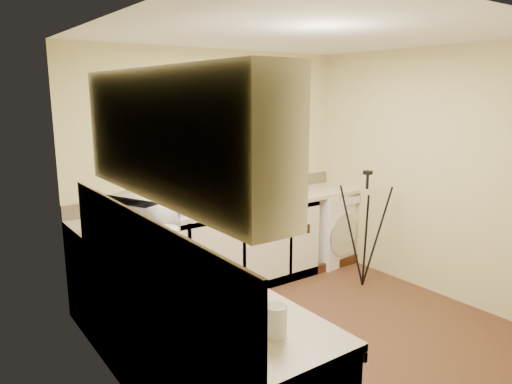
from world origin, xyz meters
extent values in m
plane|color=brown|center=(0.00, 0.00, 0.00)|extent=(3.20, 3.20, 0.00)
plane|color=white|center=(0.00, 0.00, 2.45)|extent=(3.20, 3.20, 0.00)
plane|color=beige|center=(0.00, 1.50, 1.23)|extent=(3.20, 0.00, 3.20)
plane|color=beige|center=(0.00, -1.50, 1.23)|extent=(3.20, 0.00, 3.20)
plane|color=beige|center=(-1.60, 0.00, 1.23)|extent=(0.00, 3.00, 3.00)
plane|color=beige|center=(1.60, 0.00, 1.23)|extent=(0.00, 3.00, 3.00)
cube|color=silver|center=(-0.33, 1.20, 0.43)|extent=(2.55, 0.60, 0.86)
cube|color=silver|center=(-1.30, -0.30, 0.43)|extent=(0.54, 2.40, 0.86)
cube|color=beige|center=(0.00, 1.20, 0.88)|extent=(3.20, 0.60, 0.04)
cube|color=beige|center=(-1.30, -0.30, 0.88)|extent=(0.60, 2.40, 0.04)
cube|color=silver|center=(-1.44, -0.45, 1.80)|extent=(0.28, 1.90, 0.70)
cube|color=beige|center=(-1.59, -0.30, 1.12)|extent=(0.02, 2.40, 0.45)
cube|color=beige|center=(0.00, 1.49, 0.97)|extent=(3.20, 0.02, 0.14)
cube|color=black|center=(0.20, 1.49, 1.55)|extent=(1.50, 0.02, 1.00)
cube|color=tan|center=(0.20, 1.46, 1.92)|extent=(1.50, 0.02, 0.25)
cube|color=white|center=(0.20, 1.43, 1.04)|extent=(1.60, 0.14, 0.03)
cube|color=tan|center=(0.20, 1.20, 0.91)|extent=(0.82, 0.46, 0.03)
cylinder|color=silver|center=(0.20, 1.38, 1.02)|extent=(0.03, 0.03, 0.24)
cube|color=white|center=(1.34, 1.20, 0.43)|extent=(0.69, 0.67, 0.86)
cube|color=#A4A5AC|center=(-0.71, 1.17, 0.91)|extent=(0.41, 0.34, 0.02)
cube|color=#57B6ED|center=(-0.68, 1.32, 1.04)|extent=(0.36, 0.13, 0.25)
cylinder|color=white|center=(-1.25, 0.06, 1.01)|extent=(0.16, 0.16, 0.21)
cube|color=beige|center=(0.71, 1.17, 0.93)|extent=(0.43, 0.37, 0.05)
cylinder|color=silver|center=(-1.30, -1.20, 0.98)|extent=(0.10, 0.10, 0.15)
cylinder|color=silver|center=(-1.36, -0.45, 0.95)|extent=(0.08, 0.08, 0.11)
imported|color=silver|center=(-1.25, 0.62, 1.06)|extent=(0.59, 0.69, 0.32)
imported|color=#999999|center=(-0.39, 1.40, 1.19)|extent=(0.17, 0.14, 0.27)
imported|color=#999999|center=(-0.06, 1.41, 1.18)|extent=(0.14, 0.12, 0.26)
imported|color=#999999|center=(0.18, 1.40, 1.17)|extent=(0.15, 0.15, 0.24)
imported|color=#999999|center=(0.45, 1.41, 1.17)|extent=(0.26, 0.24, 0.24)
imported|color=green|center=(0.80, 1.40, 1.19)|extent=(0.14, 0.14, 0.28)
imported|color=#999999|center=(0.89, 1.40, 1.14)|extent=(0.11, 0.11, 0.18)
imported|color=beige|center=(0.97, 1.26, 0.95)|extent=(0.14, 0.14, 0.10)
imported|color=beige|center=(-1.26, -0.60, 0.95)|extent=(0.12, 0.12, 0.10)
camera|label=1|loc=(-2.57, -2.81, 2.03)|focal=33.45mm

